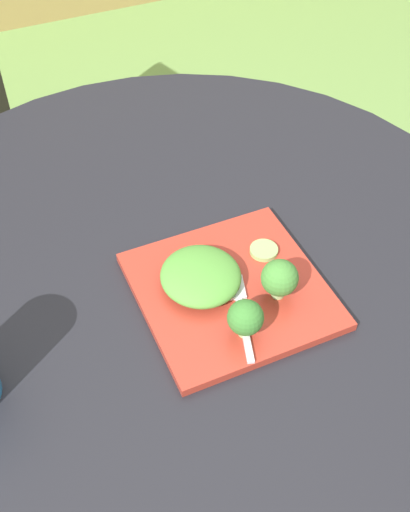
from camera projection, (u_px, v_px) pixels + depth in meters
The scene contains 8 objects.
ground_plane at pixel (189, 465), 1.53m from camera, with size 12.00×12.00×0.00m, color #70994C.
patio_table at pixel (184, 336), 1.15m from camera, with size 1.08×1.08×0.74m.
salad_plate at pixel (231, 290), 0.94m from camera, with size 0.27×0.27×0.01m, color #AD3323.
fork at pixel (240, 308), 0.90m from camera, with size 0.06×0.15×0.00m.
lettuce_mound at pixel (200, 276), 0.92m from camera, with size 0.12×0.12×0.04m, color #519338.
broccoli_floret_0 at pixel (245, 318), 0.85m from camera, with size 0.05×0.05×0.06m.
broccoli_floret_1 at pixel (280, 278), 0.89m from camera, with size 0.05×0.05×0.06m.
cucumber_slice_0 at pixel (264, 250), 0.98m from camera, with size 0.04×0.04×0.01m, color #8EB766.
Camera 1 is at (-0.24, -0.64, 1.46)m, focal length 44.37 mm.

